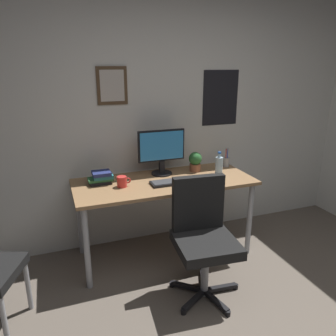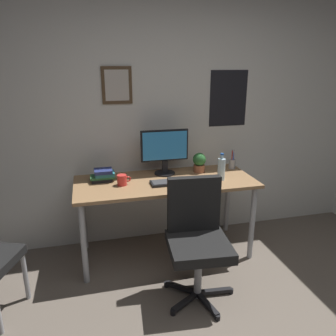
{
  "view_description": "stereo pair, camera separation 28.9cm",
  "coord_description": "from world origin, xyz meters",
  "px_view_note": "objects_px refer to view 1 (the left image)",
  "views": [
    {
      "loc": [
        -1.09,
        -0.96,
        1.79
      ],
      "look_at": [
        -0.15,
        1.63,
        0.91
      ],
      "focal_mm": 35.11,
      "sensor_mm": 36.0,
      "label": 1
    },
    {
      "loc": [
        -0.82,
        -1.05,
        1.79
      ],
      "look_at": [
        -0.15,
        1.63,
        0.91
      ],
      "focal_mm": 35.11,
      "sensor_mm": 36.0,
      "label": 2
    }
  ],
  "objects_px": {
    "monitor": "(162,150)",
    "computer_mouse": "(204,177)",
    "keyboard": "(174,182)",
    "pen_cup": "(226,161)",
    "book_stack_left": "(101,177)",
    "water_bottle": "(219,167)",
    "potted_plant": "(195,161)",
    "coffee_mug_near": "(122,182)",
    "office_chair": "(203,232)"
  },
  "relations": [
    {
      "from": "office_chair",
      "to": "monitor",
      "type": "distance_m",
      "value": 0.93
    },
    {
      "from": "keyboard",
      "to": "book_stack_left",
      "type": "height_order",
      "value": "book_stack_left"
    },
    {
      "from": "keyboard",
      "to": "pen_cup",
      "type": "bearing_deg",
      "value": 22.24
    },
    {
      "from": "book_stack_left",
      "to": "coffee_mug_near",
      "type": "bearing_deg",
      "value": -43.71
    },
    {
      "from": "keyboard",
      "to": "book_stack_left",
      "type": "relative_size",
      "value": 1.96
    },
    {
      "from": "keyboard",
      "to": "computer_mouse",
      "type": "distance_m",
      "value": 0.3
    },
    {
      "from": "monitor",
      "to": "book_stack_left",
      "type": "height_order",
      "value": "monitor"
    },
    {
      "from": "computer_mouse",
      "to": "book_stack_left",
      "type": "relative_size",
      "value": 0.5
    },
    {
      "from": "monitor",
      "to": "computer_mouse",
      "type": "relative_size",
      "value": 4.18
    },
    {
      "from": "monitor",
      "to": "potted_plant",
      "type": "xyz_separation_m",
      "value": [
        0.34,
        -0.03,
        -0.13
      ]
    },
    {
      "from": "coffee_mug_near",
      "to": "potted_plant",
      "type": "xyz_separation_m",
      "value": [
        0.78,
        0.18,
        0.06
      ]
    },
    {
      "from": "coffee_mug_near",
      "to": "book_stack_left",
      "type": "bearing_deg",
      "value": 136.29
    },
    {
      "from": "pen_cup",
      "to": "book_stack_left",
      "type": "xyz_separation_m",
      "value": [
        -1.31,
        -0.06,
        0.0
      ]
    },
    {
      "from": "monitor",
      "to": "keyboard",
      "type": "bearing_deg",
      "value": -85.39
    },
    {
      "from": "office_chair",
      "to": "potted_plant",
      "type": "relative_size",
      "value": 4.87
    },
    {
      "from": "monitor",
      "to": "book_stack_left",
      "type": "distance_m",
      "value": 0.63
    },
    {
      "from": "monitor",
      "to": "office_chair",
      "type": "bearing_deg",
      "value": -85.61
    },
    {
      "from": "potted_plant",
      "to": "pen_cup",
      "type": "relative_size",
      "value": 0.98
    },
    {
      "from": "pen_cup",
      "to": "keyboard",
      "type": "bearing_deg",
      "value": -157.76
    },
    {
      "from": "office_chair",
      "to": "computer_mouse",
      "type": "relative_size",
      "value": 8.64
    },
    {
      "from": "monitor",
      "to": "book_stack_left",
      "type": "xyz_separation_m",
      "value": [
        -0.59,
        -0.06,
        -0.18
      ]
    },
    {
      "from": "water_bottle",
      "to": "coffee_mug_near",
      "type": "bearing_deg",
      "value": 174.95
    },
    {
      "from": "keyboard",
      "to": "book_stack_left",
      "type": "bearing_deg",
      "value": 160.46
    },
    {
      "from": "keyboard",
      "to": "water_bottle",
      "type": "relative_size",
      "value": 1.7
    },
    {
      "from": "office_chair",
      "to": "computer_mouse",
      "type": "xyz_separation_m",
      "value": [
        0.26,
        0.52,
        0.25
      ]
    },
    {
      "from": "keyboard",
      "to": "pen_cup",
      "type": "distance_m",
      "value": 0.75
    },
    {
      "from": "keyboard",
      "to": "office_chair",
      "type": "bearing_deg",
      "value": -85.73
    },
    {
      "from": "computer_mouse",
      "to": "book_stack_left",
      "type": "xyz_separation_m",
      "value": [
        -0.92,
        0.22,
        0.04
      ]
    },
    {
      "from": "office_chair",
      "to": "coffee_mug_near",
      "type": "xyz_separation_m",
      "value": [
        -0.5,
        0.59,
        0.28
      ]
    },
    {
      "from": "monitor",
      "to": "pen_cup",
      "type": "height_order",
      "value": "monitor"
    },
    {
      "from": "water_bottle",
      "to": "computer_mouse",
      "type": "bearing_deg",
      "value": 176.27
    },
    {
      "from": "office_chair",
      "to": "water_bottle",
      "type": "bearing_deg",
      "value": 51.74
    },
    {
      "from": "book_stack_left",
      "to": "keyboard",
      "type": "bearing_deg",
      "value": -19.54
    },
    {
      "from": "water_bottle",
      "to": "book_stack_left",
      "type": "height_order",
      "value": "water_bottle"
    },
    {
      "from": "office_chair",
      "to": "book_stack_left",
      "type": "bearing_deg",
      "value": 131.52
    },
    {
      "from": "office_chair",
      "to": "coffee_mug_near",
      "type": "distance_m",
      "value": 0.82
    },
    {
      "from": "monitor",
      "to": "potted_plant",
      "type": "relative_size",
      "value": 2.36
    },
    {
      "from": "monitor",
      "to": "coffee_mug_near",
      "type": "xyz_separation_m",
      "value": [
        -0.44,
        -0.21,
        -0.19
      ]
    },
    {
      "from": "computer_mouse",
      "to": "pen_cup",
      "type": "distance_m",
      "value": 0.48
    },
    {
      "from": "coffee_mug_near",
      "to": "potted_plant",
      "type": "height_order",
      "value": "potted_plant"
    },
    {
      "from": "pen_cup",
      "to": "potted_plant",
      "type": "bearing_deg",
      "value": -175.71
    },
    {
      "from": "water_bottle",
      "to": "pen_cup",
      "type": "relative_size",
      "value": 1.26
    },
    {
      "from": "monitor",
      "to": "pen_cup",
      "type": "xyz_separation_m",
      "value": [
        0.71,
        -0.0,
        -0.19
      ]
    },
    {
      "from": "monitor",
      "to": "computer_mouse",
      "type": "xyz_separation_m",
      "value": [
        0.32,
        -0.28,
        -0.22
      ]
    },
    {
      "from": "monitor",
      "to": "water_bottle",
      "type": "distance_m",
      "value": 0.57
    },
    {
      "from": "coffee_mug_near",
      "to": "book_stack_left",
      "type": "relative_size",
      "value": 0.57
    },
    {
      "from": "pen_cup",
      "to": "book_stack_left",
      "type": "distance_m",
      "value": 1.31
    },
    {
      "from": "keyboard",
      "to": "computer_mouse",
      "type": "xyz_separation_m",
      "value": [
        0.3,
        -0.0,
        0.01
      ]
    },
    {
      "from": "water_bottle",
      "to": "pen_cup",
      "type": "bearing_deg",
      "value": 49.89
    },
    {
      "from": "keyboard",
      "to": "coffee_mug_near",
      "type": "xyz_separation_m",
      "value": [
        -0.46,
        0.07,
        0.03
      ]
    }
  ]
}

